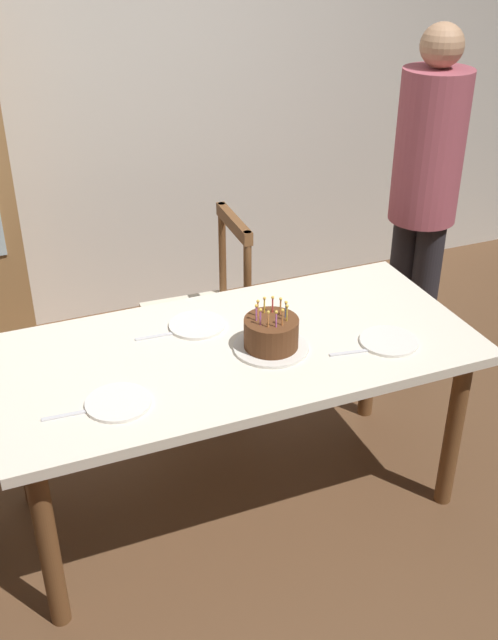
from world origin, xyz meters
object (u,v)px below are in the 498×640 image
Objects in this scene: person_guest at (425,189)px; plate_far_side at (197,325)px; plate_near_guest at (389,341)px; chair_spindle_back at (201,318)px; plate_near_celebrant at (118,402)px; dining_table at (237,366)px; birthday_cake at (271,335)px.

plate_far_side is at bearing -161.69° from person_guest.
chair_spindle_back is (-0.43, 0.94, -0.30)m from plate_near_guest.
plate_near_celebrant is 0.56m from plate_far_side.
plate_near_guest reaches higher than dining_table.
chair_spindle_back reaches higher than plate_far_side.
person_guest is at bearing 50.72° from plate_near_guest.
birthday_cake is at bearing -52.09° from plate_far_side.
plate_far_side is at bearing 127.91° from birthday_cake.
dining_table is 0.23m from plate_far_side.
plate_near_guest is 0.23× the size of chair_spindle_back.
dining_table is 8.14× the size of plate_near_celebrant.
plate_near_guest is (0.63, -0.38, 0.00)m from plate_far_side.
plate_near_guest is at bearing -16.54° from birthday_cake.
dining_table is 1.39m from person_guest.
birthday_cake reaches higher than plate_near_guest.
person_guest reaches higher than dining_table.
birthday_cake is 0.89m from chair_spindle_back.
birthday_cake is at bearing 163.46° from plate_near_guest.
chair_spindle_back reaches higher than birthday_cake.
birthday_cake reaches higher than plate_far_side.
chair_spindle_back is 1.23m from person_guest.
plate_near_guest is 1.07m from person_guest.
birthday_cake is at bearing -30.53° from dining_table.
plate_far_side is 1.00× the size of plate_near_guest.
person_guest reaches higher than plate_far_side.
plate_near_celebrant is (-0.60, -0.13, -0.05)m from birthday_cake.
birthday_cake reaches higher than dining_table.
plate_far_side and plate_near_guest have the same top height.
person_guest is (1.09, 0.68, 0.18)m from birthday_cake.
birthday_cake is 0.33m from plate_far_side.
dining_table is at bearing -152.73° from person_guest.
person_guest is (1.69, 0.81, 0.23)m from plate_near_celebrant.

